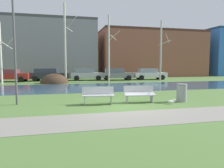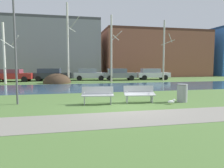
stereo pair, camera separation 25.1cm
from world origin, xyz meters
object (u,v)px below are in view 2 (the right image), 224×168
at_px(parked_wagon_fourth_grey, 119,74).
at_px(parked_sedan_second_dark, 52,74).
at_px(seagull, 171,102).
at_px(bench_left, 98,95).
at_px(parked_suv_fifth_white, 152,74).
at_px(streetlamp, 14,26).
at_px(parked_hatch_third_silver, 90,74).
at_px(bench_right, 139,94).
at_px(trash_bin, 182,93).
at_px(parked_van_nearest_red, 13,75).

bearing_deg(parked_wagon_fourth_grey, parked_sedan_second_dark, 174.84).
relative_size(seagull, parked_sedan_second_dark, 0.09).
bearing_deg(bench_left, parked_suv_fifth_white, 58.40).
xyz_separation_m(streetlamp, parked_hatch_third_silver, (5.26, 15.61, -3.05)).
bearing_deg(bench_right, bench_left, 180.00).
xyz_separation_m(trash_bin, parked_suv_fifth_white, (5.16, 15.99, 0.29)).
height_order(trash_bin, streetlamp, streetlamp).
bearing_deg(bench_right, parked_wagon_fourth_grey, 79.65).
distance_m(streetlamp, parked_wagon_fourth_grey, 17.67).
height_order(parked_hatch_third_silver, parked_wagon_fourth_grey, parked_wagon_fourth_grey).
distance_m(trash_bin, parked_sedan_second_dark, 18.54).
distance_m(trash_bin, parked_hatch_third_silver, 17.04).
relative_size(seagull, parked_wagon_fourth_grey, 0.10).
relative_size(bench_left, parked_hatch_third_silver, 0.39).
relative_size(parked_van_nearest_red, parked_sedan_second_dark, 0.94).
relative_size(parked_van_nearest_red, parked_wagon_fourth_grey, 1.07).
height_order(streetlamp, parked_suv_fifth_white, streetlamp).
relative_size(parked_sedan_second_dark, parked_suv_fifth_white, 1.10).
xyz_separation_m(bench_left, parked_sedan_second_dark, (-3.34, 16.49, 0.33)).
xyz_separation_m(trash_bin, seagull, (-0.88, -0.50, -0.36)).
xyz_separation_m(bench_right, parked_suv_fifth_white, (7.46, 15.68, 0.31)).
distance_m(bench_left, parked_suv_fifth_white, 18.41).
height_order(trash_bin, parked_suv_fifth_white, parked_suv_fifth_white).
height_order(parked_hatch_third_silver, parked_suv_fifth_white, parked_hatch_third_silver).
xyz_separation_m(bench_right, streetlamp, (-6.12, 0.82, 3.36)).
bearing_deg(parked_wagon_fourth_grey, parked_van_nearest_red, 178.08).
height_order(bench_right, parked_hatch_third_silver, parked_hatch_third_silver).
distance_m(parked_sedan_second_dark, parked_suv_fifth_white, 13.01).
bearing_deg(seagull, parked_suv_fifth_white, 69.88).
bearing_deg(parked_wagon_fourth_grey, seagull, -95.04).
bearing_deg(parked_hatch_third_silver, bench_left, -94.64).
relative_size(parked_sedan_second_dark, parked_hatch_third_silver, 1.15).
height_order(trash_bin, parked_sedan_second_dark, parked_sedan_second_dark).
bearing_deg(parked_wagon_fourth_grey, trash_bin, -92.07).
distance_m(seagull, parked_suv_fifth_white, 17.58).
distance_m(bench_right, seagull, 1.67).
height_order(bench_left, streetlamp, streetlamp).
bearing_deg(parked_sedan_second_dark, seagull, -68.12).
distance_m(parked_hatch_third_silver, parked_wagon_fourth_grey, 3.80).
height_order(streetlamp, parked_van_nearest_red, streetlamp).
relative_size(trash_bin, parked_hatch_third_silver, 0.22).
bearing_deg(parked_hatch_third_silver, parked_wagon_fourth_grey, -10.71).
distance_m(trash_bin, parked_suv_fifth_white, 16.81).
xyz_separation_m(bench_left, trash_bin, (4.49, -0.31, 0.02)).
xyz_separation_m(seagull, parked_sedan_second_dark, (-6.95, 17.30, 0.67)).
bearing_deg(bench_left, parked_van_nearest_red, 115.64).
height_order(streetlamp, parked_wagon_fourth_grey, streetlamp).
xyz_separation_m(trash_bin, parked_wagon_fourth_grey, (0.58, 16.04, 0.30)).
height_order(seagull, parked_wagon_fourth_grey, parked_wagon_fourth_grey).
bearing_deg(parked_van_nearest_red, parked_wagon_fourth_grey, -1.92).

